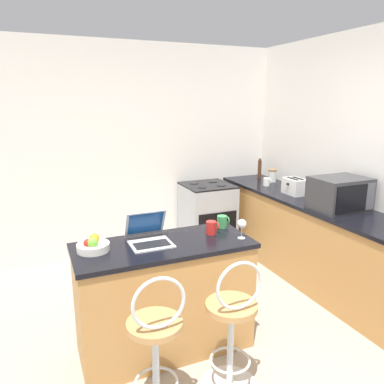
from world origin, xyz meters
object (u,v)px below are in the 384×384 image
bar_stool_near (156,351)px  mug_green (222,222)px  bar_stool_far (232,331)px  storage_jar (272,175)px  mug_white (267,182)px  toaster (295,186)px  wine_glass_short (242,224)px  fruit_bowl (93,246)px  laptop (149,235)px  stove_range (207,218)px  mug_red (212,228)px  microwave (340,194)px  pepper_mill (260,169)px

bar_stool_near → mug_green: mug_green is taller
bar_stool_far → storage_jar: 2.79m
mug_white → storage_jar: size_ratio=0.60×
bar_stool_far → toaster: size_ratio=3.67×
wine_glass_short → fruit_bowl: wine_glass_short is taller
bar_stool_far → laptop: 0.90m
mug_white → wine_glass_short: bearing=-129.8°
stove_range → mug_red: (-0.74, -1.64, 0.49)m
bar_stool_near → bar_stool_far: (0.52, 0.00, 0.00)m
microwave → pepper_mill: 1.61m
bar_stool_near → pepper_mill: size_ratio=3.55×
stove_range → fruit_bowl: (-1.67, -1.63, 0.48)m
mug_red → pepper_mill: 2.34m
mug_red → storage_jar: 2.16m
microwave → wine_glass_short: 1.30m
pepper_mill → bar_stool_near: bearing=-133.4°
bar_stool_far → mug_red: bearing=76.1°
bar_stool_far → mug_green: 0.95m
bar_stool_far → mug_white: mug_white is taller
mug_red → storage_jar: storage_jar is taller
mug_red → pepper_mill: pepper_mill is taller
bar_stool_near → mug_red: 1.06m
fruit_bowl → pepper_mill: bearing=34.6°
bar_stool_near → toaster: 2.62m
laptop → mug_red: bearing=-2.4°
microwave → mug_green: size_ratio=5.06×
microwave → mug_white: microwave is taller
bar_stool_far → fruit_bowl: 1.12m
bar_stool_near → mug_green: bearing=42.2°
microwave → mug_green: bearing=-179.0°
mug_green → bar_stool_near: bearing=-137.8°
bar_stool_near → bar_stool_far: same height
fruit_bowl → laptop: bearing=1.1°
bar_stool_far → microwave: 1.87m
wine_glass_short → fruit_bowl: size_ratio=0.67×
stove_range → wine_glass_short: size_ratio=5.79×
wine_glass_short → pepper_mill: (1.40, 1.91, 0.02)m
mug_red → mug_green: size_ratio=1.02×
bar_stool_near → laptop: laptop is taller
microwave → mug_white: 1.17m
laptop → mug_green: size_ratio=3.21×
bar_stool_far → toaster: 2.22m
wine_glass_short → bar_stool_far: bearing=-125.0°
mug_green → fruit_bowl: bearing=-175.2°
fruit_bowl → pepper_mill: size_ratio=0.84×
toaster → stove_range: toaster is taller
bar_stool_near → mug_red: mug_red is taller
mug_green → mug_white: 1.71m
laptop → mug_white: bearing=33.6°
bar_stool_far → stove_range: size_ratio=1.09×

